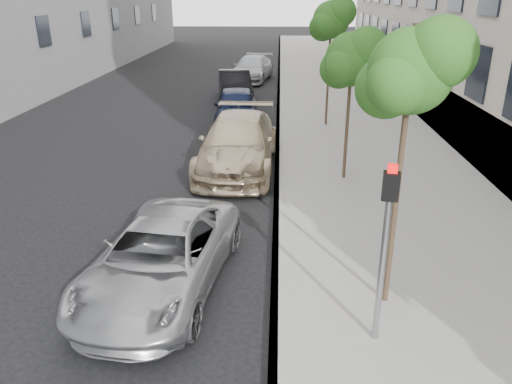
# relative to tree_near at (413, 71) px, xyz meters

# --- Properties ---
(ground) EXTENTS (160.00, 160.00, 0.00)m
(ground) POSITION_rel_tree_near_xyz_m (-3.23, -1.50, -4.25)
(ground) COLOR black
(ground) RESTS_ON ground
(sidewalk) EXTENTS (6.40, 72.00, 0.14)m
(sidewalk) POSITION_rel_tree_near_xyz_m (1.07, 22.50, -4.18)
(sidewalk) COLOR gray
(sidewalk) RESTS_ON ground
(curb) EXTENTS (0.15, 72.00, 0.14)m
(curb) POSITION_rel_tree_near_xyz_m (-2.05, 22.50, -4.18)
(curb) COLOR #9E9B93
(curb) RESTS_ON ground
(tree_near) EXTENTS (1.68, 1.48, 4.95)m
(tree_near) POSITION_rel_tree_near_xyz_m (0.00, 0.00, 0.00)
(tree_near) COLOR #38281C
(tree_near) RESTS_ON sidewalk
(tree_mid) EXTENTS (1.81, 1.61, 4.39)m
(tree_mid) POSITION_rel_tree_near_xyz_m (0.00, 6.50, -0.61)
(tree_mid) COLOR #38281C
(tree_mid) RESTS_ON sidewalk
(tree_far) EXTENTS (1.79, 1.59, 5.09)m
(tree_far) POSITION_rel_tree_near_xyz_m (0.00, 13.00, 0.09)
(tree_far) COLOR #38281C
(tree_far) RESTS_ON sidewalk
(signal_pole) EXTENTS (0.27, 0.22, 2.98)m
(signal_pole) POSITION_rel_tree_near_xyz_m (-0.40, -1.10, -2.24)
(signal_pole) COLOR #939699
(signal_pole) RESTS_ON sidewalk
(minivan) EXTENTS (2.87, 5.13, 1.36)m
(minivan) POSITION_rel_tree_near_xyz_m (-4.23, 0.42, -3.58)
(minivan) COLOR #A0A2A5
(minivan) RESTS_ON ground
(suv) EXTENTS (2.53, 5.86, 1.68)m
(suv) POSITION_rel_tree_near_xyz_m (-3.33, 7.60, -3.41)
(suv) COLOR tan
(suv) RESTS_ON ground
(sedan_blue) EXTENTS (2.16, 4.66, 1.55)m
(sedan_blue) POSITION_rel_tree_near_xyz_m (-3.86, 13.37, -3.48)
(sedan_blue) COLOR black
(sedan_blue) RESTS_ON ground
(sedan_black) EXTENTS (2.27, 4.77, 1.51)m
(sedan_black) POSITION_rel_tree_near_xyz_m (-4.37, 18.62, -3.50)
(sedan_black) COLOR black
(sedan_black) RESTS_ON ground
(sedan_rear) EXTENTS (2.93, 5.53, 1.53)m
(sedan_rear) POSITION_rel_tree_near_xyz_m (-3.80, 24.84, -3.49)
(sedan_rear) COLOR #A3A7AB
(sedan_rear) RESTS_ON ground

